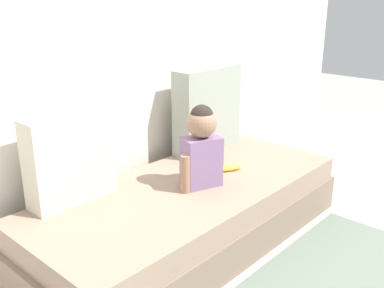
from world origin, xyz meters
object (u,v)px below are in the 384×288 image
object	(u,v)px
throw_pillow_right	(207,109)
toddler	(202,145)
throw_pillow_left	(70,158)
couch	(189,214)
banana	(229,168)

from	to	relation	value
throw_pillow_right	toddler	bearing A→B (deg)	-142.49
throw_pillow_right	toddler	size ratio (longest dim) A/B	1.22
throw_pillow_left	toddler	size ratio (longest dim) A/B	1.00
couch	throw_pillow_right	world-z (taller)	throw_pillow_right
couch	toddler	xyz separation A→B (m)	(0.05, -0.05, 0.43)
throw_pillow_left	toddler	world-z (taller)	same
couch	throw_pillow_left	bearing A→B (deg)	148.80
throw_pillow_left	banana	world-z (taller)	throw_pillow_left
toddler	banana	size ratio (longest dim) A/B	2.85
couch	throw_pillow_right	size ratio (longest dim) A/B	3.46
banana	couch	bearing A→B (deg)	173.17
toddler	banana	bearing A→B (deg)	1.91
couch	throw_pillow_right	xyz separation A→B (m)	(0.56, 0.34, 0.48)
couch	toddler	world-z (taller)	toddler
toddler	throw_pillow_left	bearing A→B (deg)	147.73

